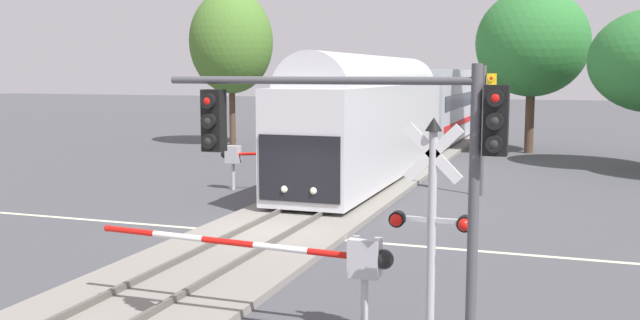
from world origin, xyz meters
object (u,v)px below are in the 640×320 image
(commuter_train, at_px, (444,101))
(crossing_gate_near, at_px, (328,257))
(pine_left_background, at_px, (231,42))
(crossing_signal_mast, at_px, (432,214))
(crossing_gate_far, at_px, (248,155))
(traffic_signal_near_right, at_px, (374,144))
(elm_centre_background, at_px, (532,43))
(traffic_signal_far_side, at_px, (487,109))

(commuter_train, height_order, crossing_gate_near, commuter_train)
(crossing_gate_near, relative_size, pine_left_background, 0.60)
(crossing_signal_mast, bearing_deg, commuter_train, 98.93)
(crossing_signal_mast, xyz_separation_m, pine_left_background, (-18.56, 30.63, 4.22))
(crossing_gate_far, height_order, pine_left_background, pine_left_background)
(commuter_train, height_order, traffic_signal_near_right, commuter_train)
(crossing_signal_mast, distance_m, traffic_signal_near_right, 1.75)
(commuter_train, distance_m, crossing_gate_far, 23.90)
(crossing_signal_mast, xyz_separation_m, crossing_gate_far, (-9.99, 14.49, -1.03))
(traffic_signal_near_right, relative_size, elm_centre_background, 0.56)
(crossing_signal_mast, bearing_deg, traffic_signal_near_right, -124.15)
(elm_centre_background, bearing_deg, traffic_signal_far_side, -93.10)
(traffic_signal_far_side, relative_size, pine_left_background, 0.50)
(commuter_train, relative_size, crossing_signal_mast, 15.03)
(commuter_train, xyz_separation_m, traffic_signal_near_right, (5.27, -39.06, 0.95))
(crossing_signal_mast, distance_m, pine_left_background, 36.06)
(commuter_train, distance_m, crossing_signal_mast, 38.48)
(crossing_gate_near, bearing_deg, traffic_signal_far_side, 85.74)
(traffic_signal_near_right, bearing_deg, commuter_train, 97.69)
(crossing_gate_near, relative_size, crossing_gate_far, 1.02)
(crossing_gate_near, bearing_deg, elm_centre_background, 86.33)
(crossing_gate_far, xyz_separation_m, traffic_signal_near_right, (9.28, -15.53, 2.25))
(crossing_signal_mast, height_order, pine_left_background, pine_left_background)
(crossing_gate_far, bearing_deg, pine_left_background, 117.98)
(crossing_gate_near, xyz_separation_m, traffic_signal_near_right, (1.29, -1.73, 2.28))
(crossing_gate_near, distance_m, crossing_gate_far, 15.95)
(traffic_signal_far_side, bearing_deg, pine_left_background, 141.17)
(elm_centre_background, bearing_deg, traffic_signal_near_right, -91.26)
(crossing_gate_near, relative_size, traffic_signal_far_side, 1.21)
(pine_left_background, bearing_deg, crossing_gate_near, -61.04)
(traffic_signal_far_side, bearing_deg, crossing_gate_near, -94.26)
(traffic_signal_near_right, distance_m, traffic_signal_far_side, 17.40)
(crossing_gate_far, distance_m, pine_left_background, 19.01)
(elm_centre_background, xyz_separation_m, pine_left_background, (-18.59, -1.56, 0.25))
(commuter_train, bearing_deg, elm_centre_background, -44.16)
(crossing_gate_near, height_order, pine_left_background, pine_left_background)
(elm_centre_background, distance_m, pine_left_background, 18.65)
(crossing_signal_mast, relative_size, traffic_signal_near_right, 0.75)
(crossing_gate_far, distance_m, traffic_signal_far_side, 9.54)
(crossing_gate_far, xyz_separation_m, traffic_signal_far_side, (9.16, 1.87, 1.92))
(traffic_signal_far_side, distance_m, elm_centre_background, 16.15)
(crossing_gate_near, bearing_deg, pine_left_background, 118.96)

